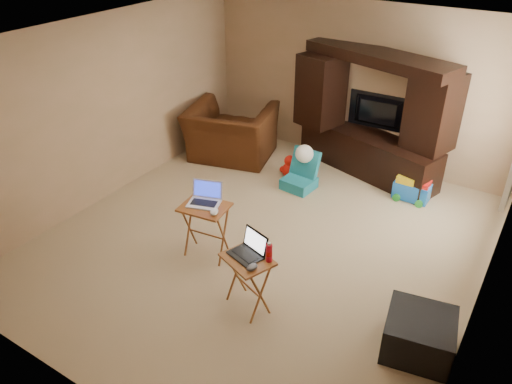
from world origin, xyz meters
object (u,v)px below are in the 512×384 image
Objects in this scene: laptop_left at (203,195)px; laptop_right at (245,246)px; recliner at (231,133)px; tray_table_left at (206,231)px; entertainment_center at (372,115)px; water_bottle at (269,253)px; child_rocker at (299,171)px; television at (377,113)px; mouse_left at (214,212)px; tray_table_right at (248,283)px; mouse_right at (252,267)px; plush_toy at (290,166)px; push_toy at (412,188)px; ottoman at (419,335)px.

laptop_left is 1.02m from laptop_right.
recliner is 2.67m from tray_table_left.
recliner is 2.65m from laptop_left.
entertainment_center reaches higher than water_bottle.
child_rocker is at bearing 111.01° from water_bottle.
laptop_left is 1.22m from water_bottle.
laptop_right is (0.05, -3.75, -0.15)m from television.
television is (0.00, 0.23, -0.04)m from entertainment_center.
laptop_left is 0.26m from mouse_left.
tray_table_left is (-0.81, -3.28, -0.56)m from television.
laptop_left is at bearing -90.34° from child_rocker.
mouse_left is (-0.71, 0.41, 0.40)m from tray_table_right.
mouse_right is (2.30, -2.95, 0.23)m from recliner.
laptop_left is 1.09× the size of laptop_right.
recliner reaches higher than mouse_left.
child_rocker is at bearing 90.40° from mouse_left.
mouse_left is 0.97m from water_bottle.
plush_toy is at bearing 127.28° from laptop_right.
water_bottle is (0.29, -3.69, -0.17)m from television.
tray_table_left is at bearing -122.72° from push_toy.
water_bottle is at bearing -39.15° from laptop_left.
child_rocker is 2.63m from water_bottle.
tray_table_left is 0.47m from laptop_left.
mouse_right is at bearing -109.29° from water_bottle.
tray_table_right is (0.09, -3.77, -0.59)m from television.
television is at bearing 112.64° from tray_table_right.
television is 3.90m from mouse_right.
tray_table_left is 1.03m from tray_table_right.
laptop_left reaches higher than tray_table_left.
push_toy is at bearing 37.88° from laptop_left.
push_toy is 3.09m from tray_table_left.
laptop_right is at bearing -35.15° from tray_table_left.
tray_table_left is 1.24m from mouse_right.
mouse_right is at bearing -32.29° from mouse_left.
child_rocker is at bearing -104.44° from entertainment_center.
laptop_left is (-1.71, -2.55, 0.62)m from push_toy.
television reaches higher than push_toy.
child_rocker is 2.06m from laptop_left.
mouse_right reaches higher than tray_table_right.
child_rocker is 2.02m from tray_table_left.
recliner is at bearing 121.16° from mouse_left.
ottoman reaches higher than push_toy.
laptop_right is at bearing -168.81° from ottoman.
mouse_right is at bearing -68.10° from plush_toy.
tray_table_right is at bearing -47.03° from laptop_left.
tray_table_left is 4.92× the size of mouse_left.
entertainment_center is at bearing 64.23° from child_rocker.
child_rocker is at bearing 127.50° from tray_table_right.
mouse_right is at bearing 113.46° from recliner.
push_toy is at bearing 96.98° from tray_table_right.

